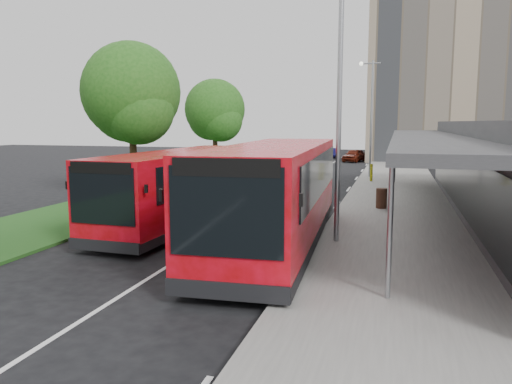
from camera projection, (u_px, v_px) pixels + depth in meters
ground at (192, 252)px, 15.37m from camera, size 120.00×120.00×0.00m
pavement at (396, 182)px, 32.81m from camera, size 5.00×80.00×0.15m
grass_verge at (211, 176)px, 36.31m from camera, size 5.00×80.00×0.10m
lane_centre_line at (291, 189)px, 29.66m from camera, size 0.12×70.00×0.01m
kerb_dashes at (353, 183)px, 32.59m from camera, size 0.12×56.00×0.01m
office_block at (482, 72)px, 50.39m from camera, size 22.00×12.00×18.00m
tree_mid at (132, 98)px, 25.17m from camera, size 4.96×4.96×7.97m
tree_far at (215, 113)px, 36.68m from camera, size 4.45×4.45×7.11m
lamp_post_near at (337, 98)px, 15.51m from camera, size 1.44×0.28×8.00m
lamp_post_far at (370, 111)px, 34.58m from camera, size 1.44×0.28×8.00m
bus_main at (276, 195)px, 15.83m from camera, size 3.52×11.64×3.26m
bus_second at (181, 188)px, 19.08m from camera, size 2.99×10.19×2.86m
litter_bin at (382, 198)px, 22.25m from camera, size 0.64×0.64×0.89m
bollard at (371, 173)px, 32.37m from camera, size 0.22×0.22×1.12m
car_near at (354, 155)px, 50.33m from camera, size 2.47×4.08×1.30m
car_far at (334, 153)px, 56.16m from camera, size 1.53×3.32×1.06m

